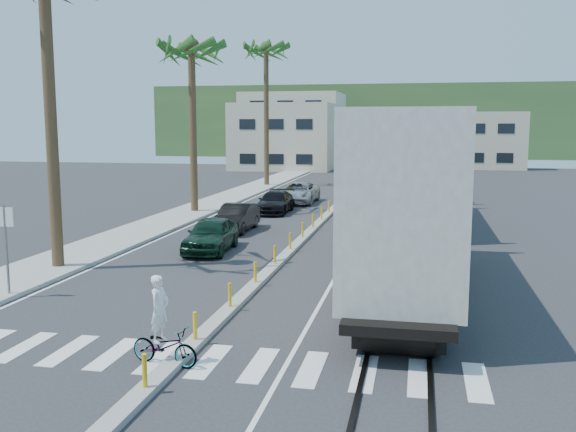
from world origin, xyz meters
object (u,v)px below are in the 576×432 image
Objects in this scene: street_sign at (6,237)px; car_lead at (211,235)px; car_second at (236,218)px; cyclist at (164,337)px.

car_lead is at bearing 65.30° from street_sign.
car_lead is at bearing -84.87° from car_second.
street_sign is 0.67× the size of car_lead.
car_second is at bearing 75.90° from street_sign.
street_sign is 8.42m from cyclist.
car_lead is (3.90, 8.48, -1.23)m from street_sign.
cyclist reaches higher than car_second.
street_sign is 1.43× the size of cyclist.
car_second is at bearing 91.31° from car_lead.
car_second is (3.48, 13.87, -1.27)m from street_sign.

